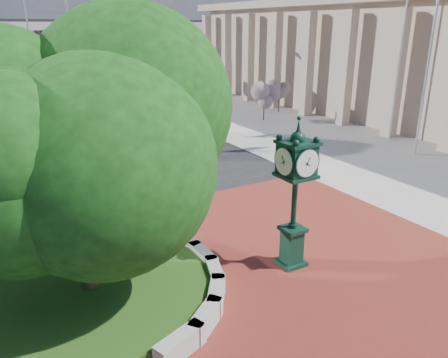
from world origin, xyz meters
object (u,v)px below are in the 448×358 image
parked_car (72,87)px  flagpole_b (401,54)px  street_lamp_near (73,39)px  post_clock (295,189)px  flagpole_a (432,39)px  street_lamp_far (32,36)px

parked_car → flagpole_b: (12.58, -28.96, 4.35)m
parked_car → street_lamp_near: size_ratio=0.46×
post_clock → street_lamp_near: (0.78, 29.54, 3.15)m
flagpole_a → flagpole_b: 3.42m
street_lamp_far → post_clock: bearing=-88.9°
post_clock → parked_car: bearing=87.2°
street_lamp_near → flagpole_b: bearing=-56.9°
flagpole_b → street_lamp_far: 36.35m
post_clock → parked_car: (1.87, 37.56, -1.65)m
street_lamp_near → street_lamp_far: size_ratio=0.99×
parked_car → flagpole_a: (11.08, -31.90, 5.24)m
parked_car → street_lamp_far: bearing=124.7°
parked_car → flagpole_b: size_ratio=0.43×
street_lamp_near → parked_car: bearing=82.2°
parked_car → flagpole_a: 34.17m
parked_car → flagpole_b: flagpole_b is taller
flagpole_a → street_lamp_far: flagpole_a is taller
post_clock → street_lamp_far: 41.74m
post_clock → street_lamp_far: size_ratio=0.46×
post_clock → street_lamp_near: street_lamp_near is taller
post_clock → flagpole_a: 14.58m
post_clock → flagpole_b: 17.03m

